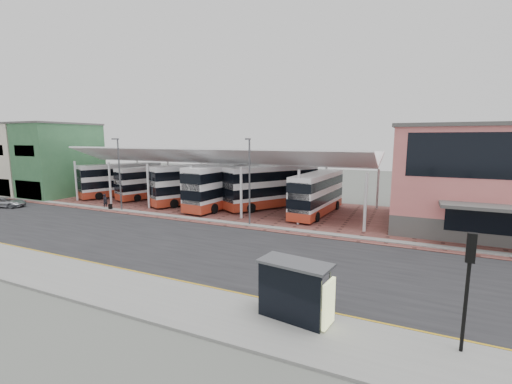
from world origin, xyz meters
TOP-DOWN VIEW (x-y plane):
  - ground at (0.00, 0.00)m, footprint 140.00×140.00m
  - road at (0.00, -1.00)m, footprint 120.00×14.00m
  - forecourt at (2.00, 13.00)m, footprint 72.00×16.00m
  - sidewalk at (0.00, -9.00)m, footprint 120.00×4.00m
  - north_kerb at (0.00, 6.20)m, footprint 120.00×0.80m
  - yellow_line_near at (0.00, -7.00)m, footprint 120.00×0.12m
  - yellow_line_far at (0.00, -6.70)m, footprint 120.00×0.12m
  - canopy at (-6.00, 13.94)m, footprint 37.00×11.63m
  - terminal at (23.00, 13.92)m, footprint 18.40×14.40m
  - shop_green at (-30.00, 10.97)m, footprint 6.40×10.20m
  - shop_cream at (-36.50, 10.97)m, footprint 6.40×10.20m
  - shop_brick at (-43.00, 10.97)m, footprint 6.40×10.20m
  - lamp_west at (-14.00, 6.27)m, footprint 0.16×0.90m
  - lamp_east at (2.00, 6.27)m, footprint 0.16×0.90m
  - bus_0 at (-21.61, 13.75)m, footprint 6.78×11.01m
  - bus_1 at (-16.36, 14.63)m, footprint 5.61×10.54m
  - bus_2 at (-8.92, 13.63)m, footprint 7.62×11.56m
  - bus_3 at (-4.57, 13.07)m, footprint 3.96×12.26m
  - bus_4 at (0.67, 15.07)m, footprint 8.59×11.47m
  - bus_5 at (6.46, 13.57)m, footprint 3.30×10.79m
  - silver_car at (-27.90, 2.13)m, footprint 4.59×3.20m
  - pedestrian at (-16.71, 6.49)m, footprint 0.43×0.62m
  - suitcase at (-15.41, 6.00)m, footprint 0.38×0.27m
  - bus_shelter at (11.36, -8.35)m, footprint 3.40×1.93m
  - traffic_signal_west at (17.59, -7.76)m, footprint 0.32×0.25m

SIDE VIEW (x-z plane):
  - ground at x=0.00m, z-range 0.00..0.00m
  - road at x=0.00m, z-range 0.00..0.02m
  - yellow_line_near at x=0.00m, z-range 0.02..0.03m
  - yellow_line_far at x=0.00m, z-range 0.02..0.03m
  - forecourt at x=2.00m, z-range 0.00..0.06m
  - sidewalk at x=0.00m, z-range 0.00..0.14m
  - north_kerb at x=0.00m, z-range 0.00..0.14m
  - suitcase at x=-15.41m, z-range 0.06..0.71m
  - silver_car at x=-27.90m, z-range 0.02..1.18m
  - pedestrian at x=-16.71m, z-range 0.06..1.71m
  - bus_shelter at x=11.36m, z-range 0.46..3.04m
  - bus_1 at x=-16.36m, z-range 0.05..4.30m
  - bus_5 at x=6.46m, z-range 0.05..4.42m
  - bus_0 at x=-21.61m, z-range 0.05..4.56m
  - bus_2 at x=-8.92m, z-range 0.04..4.83m
  - bus_4 at x=0.67m, z-range 0.04..4.92m
  - bus_3 at x=-4.57m, z-range 0.04..5.01m
  - traffic_signal_west at x=17.59m, z-range 0.90..5.47m
  - lamp_west at x=-14.00m, z-range 0.32..8.40m
  - lamp_east at x=2.00m, z-range 0.32..8.40m
  - terminal at x=23.00m, z-range 0.03..9.28m
  - shop_green at x=-30.00m, z-range 0.01..10.23m
  - shop_cream at x=-36.50m, z-range 0.01..10.23m
  - shop_brick at x=-43.00m, z-range 0.01..10.23m
  - canopy at x=-6.00m, z-range 2.26..9.33m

